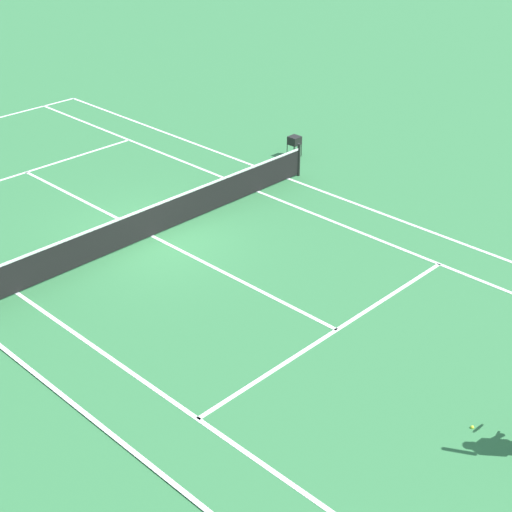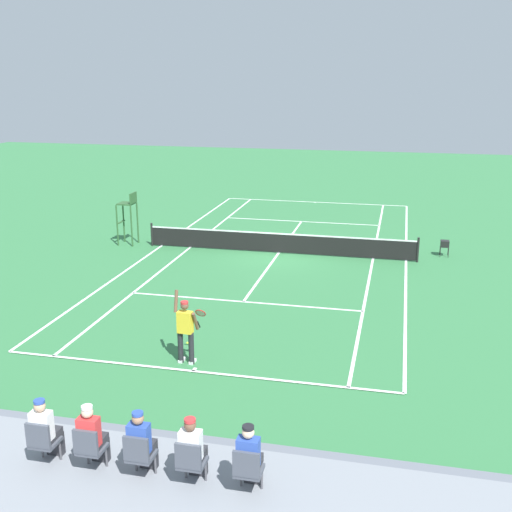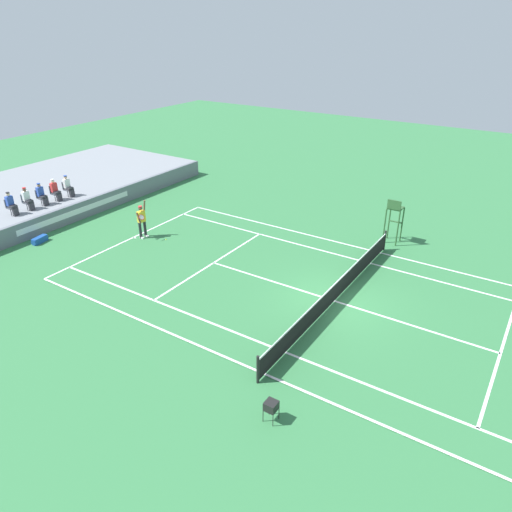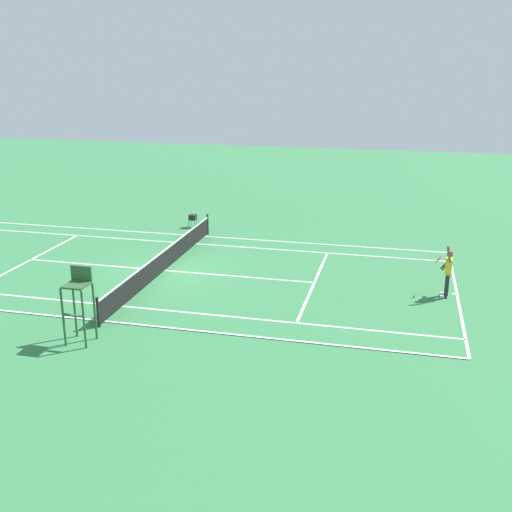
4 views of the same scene
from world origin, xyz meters
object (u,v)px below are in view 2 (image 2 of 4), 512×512
object	(u,v)px
tennis_player	(186,330)
spectator_seated_2	(141,445)
tennis_ball	(187,343)
spectator_seated_1	(193,451)
spectator_seated_4	(45,432)
spectator_seated_3	(92,438)
spectator_seated_0	(249,459)
equipment_bag	(283,462)
ball_hopper	(445,243)
umpire_chair	(128,212)

from	to	relation	value
tennis_player	spectator_seated_2	bearing A→B (deg)	102.78
spectator_seated_2	tennis_ball	distance (m)	8.02
spectator_seated_1	spectator_seated_4	distance (m)	2.68
spectator_seated_2	spectator_seated_3	xyz separation A→B (m)	(0.90, 0.00, 0.00)
tennis_ball	tennis_player	bearing A→B (deg)	108.28
spectator_seated_0	equipment_bag	size ratio (longest dim) A/B	1.34
tennis_player	ball_hopper	size ratio (longest dim) A/B	2.98
tennis_player	spectator_seated_3	bearing A→B (deg)	94.88
spectator_seated_4	umpire_chair	size ratio (longest dim) A/B	0.52
spectator_seated_1	spectator_seated_3	xyz separation A→B (m)	(1.80, 0.00, 0.00)
tennis_ball	ball_hopper	world-z (taller)	ball_hopper
spectator_seated_2	tennis_ball	world-z (taller)	spectator_seated_2
spectator_seated_1	tennis_player	xyz separation A→B (m)	(2.35, -6.39, -0.66)
spectator_seated_0	spectator_seated_1	bearing A→B (deg)	0.00
ball_hopper	spectator_seated_0	bearing A→B (deg)	77.82
spectator_seated_0	ball_hopper	xyz separation A→B (m)	(-4.11, -19.04, -1.09)
spectator_seated_0	tennis_ball	xyz separation A→B (m)	(3.72, -7.63, -1.62)
equipment_bag	spectator_seated_4	bearing A→B (deg)	30.61
spectator_seated_3	umpire_chair	size ratio (longest dim) A/B	0.52
spectator_seated_2	spectator_seated_3	distance (m)	0.90
spectator_seated_0	spectator_seated_4	size ratio (longest dim) A/B	1.00
spectator_seated_1	spectator_seated_2	world-z (taller)	same
umpire_chair	spectator_seated_4	bearing A→B (deg)	109.70
equipment_bag	tennis_ball	bearing A→B (deg)	-54.26
equipment_bag	spectator_seated_1	bearing A→B (deg)	63.61
spectator_seated_1	spectator_seated_2	bearing A→B (deg)	0.00
spectator_seated_0	tennis_player	size ratio (longest dim) A/B	0.61
tennis_player	umpire_chair	size ratio (longest dim) A/B	0.85
tennis_ball	spectator_seated_2	bearing A→B (deg)	103.70
spectator_seated_0	ball_hopper	size ratio (longest dim) A/B	1.81
spectator_seated_4	equipment_bag	bearing A→B (deg)	-149.39
umpire_chair	spectator_seated_1	bearing A→B (deg)	116.96
spectator_seated_3	spectator_seated_2	bearing A→B (deg)	180.00
spectator_seated_1	equipment_bag	distance (m)	2.92
tennis_ball	equipment_bag	xyz separation A→B (m)	(-3.87, 5.38, 0.13)
spectator_seated_1	ball_hopper	bearing A→B (deg)	-104.91
tennis_ball	umpire_chair	distance (m)	12.09
ball_hopper	spectator_seated_2	bearing A→B (deg)	72.59
spectator_seated_2	spectator_seated_1	bearing A→B (deg)	180.00
equipment_bag	tennis_player	bearing A→B (deg)	-50.09
spectator_seated_0	tennis_player	world-z (taller)	spectator_seated_0
umpire_chair	equipment_bag	bearing A→B (deg)	123.16
spectator_seated_3	tennis_ball	size ratio (longest dim) A/B	18.60
spectator_seated_0	umpire_chair	size ratio (longest dim) A/B	0.52
ball_hopper	umpire_chair	bearing A→B (deg)	4.87
spectator_seated_4	ball_hopper	distance (m)	20.59
spectator_seated_4	umpire_chair	distance (m)	18.94
spectator_seated_3	spectator_seated_1	bearing A→B (deg)	180.00
spectator_seated_0	spectator_seated_1	xyz separation A→B (m)	(0.96, 0.00, 0.00)
tennis_ball	equipment_bag	distance (m)	6.63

